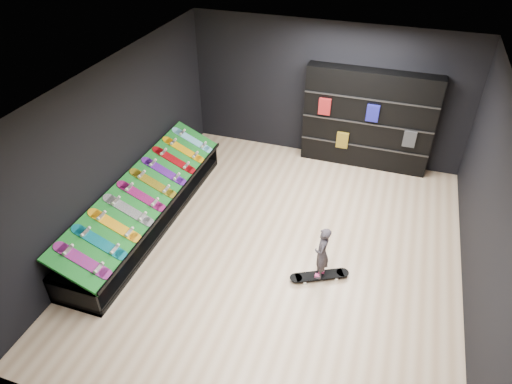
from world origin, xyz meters
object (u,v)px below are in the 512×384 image
(display_rack, at_px, (148,210))
(floor_skateboard, at_px, (319,277))
(back_shelving, at_px, (368,120))
(child, at_px, (321,262))

(display_rack, distance_m, floor_skateboard, 3.38)
(display_rack, relative_size, back_shelving, 1.66)
(back_shelving, relative_size, floor_skateboard, 2.76)
(display_rack, relative_size, floor_skateboard, 4.59)
(back_shelving, height_order, child, back_shelving)
(back_shelving, xyz_separation_m, floor_skateboard, (-0.15, -3.76, -1.04))
(display_rack, height_order, floor_skateboard, display_rack)
(floor_skateboard, relative_size, child, 1.72)
(display_rack, height_order, child, child)
(display_rack, height_order, back_shelving, back_shelving)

